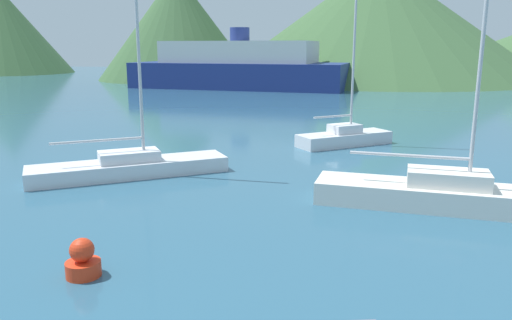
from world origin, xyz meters
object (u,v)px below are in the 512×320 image
(ferry_distant, at_px, (240,67))
(sailboat_outer, at_px, (447,193))
(buoy_marker, at_px, (83,261))
(sailboat_middle, at_px, (345,135))
(sailboat_inner, at_px, (130,165))

(ferry_distant, bearing_deg, sailboat_outer, -63.35)
(sailboat_outer, distance_m, buoy_marker, 10.88)
(sailboat_middle, height_order, buoy_marker, sailboat_middle)
(sailboat_inner, relative_size, buoy_marker, 11.95)
(sailboat_inner, height_order, sailboat_outer, sailboat_inner)
(sailboat_inner, distance_m, sailboat_outer, 11.64)
(sailboat_inner, distance_m, ferry_distant, 43.19)
(sailboat_middle, bearing_deg, ferry_distant, 73.52)
(sailboat_middle, distance_m, buoy_marker, 17.22)
(ferry_distant, bearing_deg, buoy_marker, -74.96)
(ferry_distant, xyz_separation_m, buoy_marker, (4.59, -51.65, -2.13))
(ferry_distant, distance_m, buoy_marker, 51.90)
(sailboat_middle, relative_size, ferry_distant, 0.40)
(sailboat_inner, distance_m, sailboat_middle, 11.38)
(sailboat_middle, bearing_deg, sailboat_outer, -108.73)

